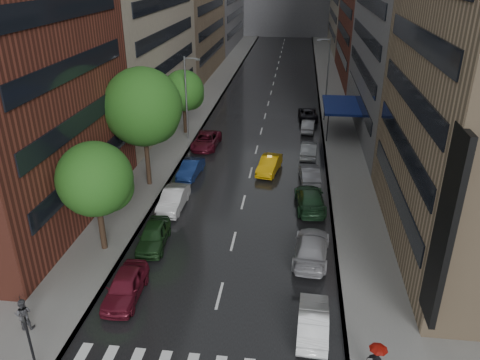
% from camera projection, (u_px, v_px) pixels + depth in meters
% --- Properties ---
extents(ground, '(220.00, 220.00, 0.00)m').
position_uv_depth(ground, '(207.00, 346.00, 24.00)').
color(ground, gray).
rests_on(ground, ground).
extents(road, '(14.00, 140.00, 0.01)m').
position_uv_depth(road, '(270.00, 96.00, 68.99)').
color(road, black).
rests_on(road, ground).
extents(sidewalk_left, '(4.00, 140.00, 0.15)m').
position_uv_depth(sidewalk_left, '(210.00, 94.00, 69.97)').
color(sidewalk_left, gray).
rests_on(sidewalk_left, ground).
extents(sidewalk_right, '(4.00, 140.00, 0.15)m').
position_uv_depth(sidewalk_right, '(332.00, 98.00, 67.96)').
color(sidewalk_right, gray).
rests_on(sidewalk_right, ground).
extents(tree_near, '(4.87, 4.87, 7.77)m').
position_uv_depth(tree_near, '(95.00, 179.00, 29.82)').
color(tree_near, '#382619').
rests_on(tree_near, ground).
extents(tree_mid, '(6.51, 6.51, 10.37)m').
position_uv_depth(tree_mid, '(143.00, 107.00, 38.37)').
color(tree_mid, '#382619').
rests_on(tree_mid, ground).
extents(tree_far, '(4.58, 4.58, 7.29)m').
position_uv_depth(tree_far, '(183.00, 91.00, 51.80)').
color(tree_far, '#382619').
rests_on(tree_far, ground).
extents(taxi, '(2.34, 4.76, 1.50)m').
position_uv_depth(taxi, '(269.00, 165.00, 43.62)').
color(taxi, '#E3A30B').
rests_on(taxi, ground).
extents(parked_cars_left, '(2.72, 29.99, 1.58)m').
position_uv_depth(parked_cars_left, '(179.00, 190.00, 38.76)').
color(parked_cars_left, maroon).
rests_on(parked_cars_left, ground).
extents(parked_cars_right, '(2.67, 42.74, 1.59)m').
position_uv_depth(parked_cars_right, '(309.00, 177.00, 41.04)').
color(parked_cars_right, white).
rests_on(parked_cars_right, ground).
extents(ped_black_umbrella, '(1.03, 0.98, 2.09)m').
position_uv_depth(ped_black_umbrella, '(22.00, 310.00, 24.45)').
color(ped_black_umbrella, '#424246').
rests_on(ped_black_umbrella, sidewalk_left).
extents(ped_red_umbrella, '(1.03, 0.96, 2.01)m').
position_uv_depth(ped_red_umbrella, '(377.00, 359.00, 21.46)').
color(ped_red_umbrella, black).
rests_on(ped_red_umbrella, sidewalk_right).
extents(traffic_light, '(0.18, 0.15, 3.45)m').
position_uv_depth(traffic_light, '(29.00, 340.00, 21.30)').
color(traffic_light, black).
rests_on(traffic_light, sidewalk_left).
extents(street_lamp_left, '(1.74, 0.22, 9.00)m').
position_uv_depth(street_lamp_left, '(187.00, 97.00, 49.80)').
color(street_lamp_left, gray).
rests_on(street_lamp_left, sidewalk_left).
extents(street_lamp_right, '(1.74, 0.22, 9.00)m').
position_uv_depth(street_lamp_right, '(327.00, 71.00, 61.57)').
color(street_lamp_right, gray).
rests_on(street_lamp_right, sidewalk_right).
extents(awning, '(4.00, 8.00, 3.12)m').
position_uv_depth(awning, '(341.00, 105.00, 53.17)').
color(awning, navy).
rests_on(awning, sidewalk_right).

